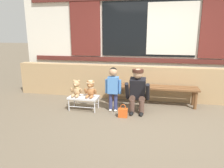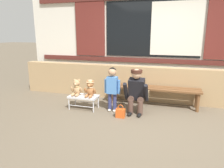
# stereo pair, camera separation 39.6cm
# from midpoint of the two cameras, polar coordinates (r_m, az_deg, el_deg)

# --- Properties ---
(ground_plane) EXTENTS (60.00, 60.00, 0.00)m
(ground_plane) POSITION_cam_midpoint_polar(r_m,az_deg,el_deg) (4.02, 9.75, -10.46)
(ground_plane) COLOR brown
(brick_low_wall) EXTENTS (6.83, 0.25, 0.85)m
(brick_low_wall) POSITION_cam_midpoint_polar(r_m,az_deg,el_deg) (5.23, 11.97, 0.08)
(brick_low_wall) COLOR tan
(brick_low_wall) RESTS_ON ground
(shop_facade) EXTENTS (6.97, 0.26, 3.35)m
(shop_facade) POSITION_cam_midpoint_polar(r_m,az_deg,el_deg) (5.60, 13.18, 13.97)
(shop_facade) COLOR silver
(shop_facade) RESTS_ON ground
(wooden_bench_long) EXTENTS (2.10, 0.40, 0.44)m
(wooden_bench_long) POSITION_cam_midpoint_polar(r_m,az_deg,el_deg) (4.88, 13.53, -1.62)
(wooden_bench_long) COLOR brown
(wooden_bench_long) RESTS_ON ground
(small_display_bench) EXTENTS (0.64, 0.36, 0.30)m
(small_display_bench) POSITION_cam_midpoint_polar(r_m,az_deg,el_deg) (4.59, -5.41, -3.68)
(small_display_bench) COLOR silver
(small_display_bench) RESTS_ON ground
(teddy_bear_plain) EXTENTS (0.28, 0.26, 0.36)m
(teddy_bear_plain) POSITION_cam_midpoint_polar(r_m,az_deg,el_deg) (4.59, -7.31, -1.13)
(teddy_bear_plain) COLOR tan
(teddy_bear_plain) RESTS_ON small_display_bench
(teddy_bear_with_hat) EXTENTS (0.28, 0.27, 0.36)m
(teddy_bear_with_hat) POSITION_cam_midpoint_polar(r_m,az_deg,el_deg) (4.47, -3.57, -1.34)
(teddy_bear_with_hat) COLOR #A86B3D
(teddy_bear_with_hat) RESTS_ON small_display_bench
(child_standing) EXTENTS (0.35, 0.18, 0.96)m
(child_standing) POSITION_cam_midpoint_polar(r_m,az_deg,el_deg) (4.34, 2.68, -0.17)
(child_standing) COLOR navy
(child_standing) RESTS_ON ground
(adult_crouching) EXTENTS (0.50, 0.49, 0.95)m
(adult_crouching) POSITION_cam_midpoint_polar(r_m,az_deg,el_deg) (4.31, 9.54, -1.99)
(adult_crouching) COLOR brown
(adult_crouching) RESTS_ON ground
(handbag_on_ground) EXTENTS (0.18, 0.11, 0.27)m
(handbag_on_ground) POSITION_cam_midpoint_polar(r_m,az_deg,el_deg) (4.17, 5.11, -7.99)
(handbag_on_ground) COLOR #DB561E
(handbag_on_ground) RESTS_ON ground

